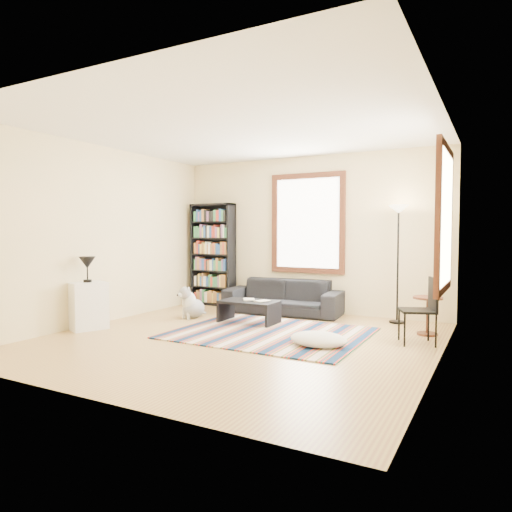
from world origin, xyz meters
The scene contains 21 objects.
floor centered at (0.00, 0.00, -0.05)m, with size 5.00×5.00×0.10m, color tan.
ceiling centered at (0.00, 0.00, 2.85)m, with size 5.00×5.00×0.10m, color white.
wall_back centered at (0.00, 2.55, 1.40)m, with size 5.00×0.10×2.80m, color beige.
wall_front centered at (0.00, -2.55, 1.40)m, with size 5.00×0.10×2.80m, color beige.
wall_left centered at (-2.55, 0.00, 1.40)m, with size 0.10×5.00×2.80m, color beige.
wall_right centered at (2.55, 0.00, 1.40)m, with size 0.10×5.00×2.80m, color beige.
window_back centered at (0.00, 2.47, 1.60)m, with size 1.20×0.06×1.60m, color white.
window_right centered at (2.47, 0.80, 1.60)m, with size 0.06×1.20×1.60m, color white.
rug centered at (0.21, 0.51, 0.01)m, with size 2.64×2.11×0.02m, color #0D2442.
sofa centered at (-0.29, 2.05, 0.30)m, with size 0.80×2.05×0.60m, color black.
bookshelf centered at (-1.95, 2.32, 1.00)m, with size 0.90×0.30×2.00m, color black.
coffee_table centered at (-0.40, 1.01, 0.18)m, with size 0.90×0.50×0.36m, color black.
book_a centered at (-0.50, 1.01, 0.37)m, with size 0.24×0.18×0.02m, color beige.
book_b centered at (-0.25, 1.06, 0.37)m, with size 0.16×0.22×0.02m, color beige.
floor_cushion centered at (1.08, 0.15, 0.09)m, with size 0.73×0.55×0.18m, color silver.
floor_lamp centered at (1.66, 2.15, 0.93)m, with size 0.30×0.30×1.86m, color black, non-canonical shape.
side_table centered at (2.20, 1.48, 0.27)m, with size 0.40×0.40×0.54m, color #4A2512.
folding_chair centered at (2.15, 0.88, 0.43)m, with size 0.42×0.40×0.86m, color black.
white_cabinet centered at (-2.30, -0.49, 0.35)m, with size 0.38×0.50×0.70m, color white.
table_lamp centered at (-2.30, -0.49, 0.89)m, with size 0.24×0.24×0.38m, color black, non-canonical shape.
dog centered at (-1.45, 0.98, 0.26)m, with size 0.38×0.53×0.53m, color #ADADAD, non-canonical shape.
Camera 1 is at (3.07, -5.23, 1.44)m, focal length 32.00 mm.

